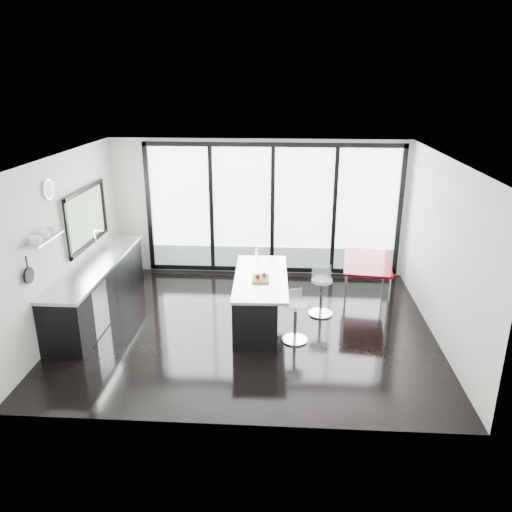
# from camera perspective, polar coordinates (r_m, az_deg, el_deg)

# --- Properties ---
(floor) EXTENTS (6.00, 5.00, 0.00)m
(floor) POSITION_cam_1_polar(r_m,az_deg,el_deg) (8.40, -0.82, -8.08)
(floor) COLOR black
(floor) RESTS_ON ground
(ceiling) EXTENTS (6.00, 5.00, 0.00)m
(ceiling) POSITION_cam_1_polar(r_m,az_deg,el_deg) (7.52, -0.92, 11.16)
(ceiling) COLOR white
(ceiling) RESTS_ON wall_back
(wall_back) EXTENTS (6.00, 0.09, 2.80)m
(wall_back) POSITION_cam_1_polar(r_m,az_deg,el_deg) (10.23, 1.73, 4.70)
(wall_back) COLOR beige
(wall_back) RESTS_ON ground
(wall_front) EXTENTS (6.00, 0.00, 2.80)m
(wall_front) POSITION_cam_1_polar(r_m,az_deg,el_deg) (5.55, -2.89, -7.28)
(wall_front) COLOR beige
(wall_front) RESTS_ON ground
(wall_left) EXTENTS (0.26, 5.00, 2.80)m
(wall_left) POSITION_cam_1_polar(r_m,az_deg,el_deg) (8.79, -20.47, 2.90)
(wall_left) COLOR beige
(wall_left) RESTS_ON ground
(wall_right) EXTENTS (0.00, 5.00, 2.80)m
(wall_right) POSITION_cam_1_polar(r_m,az_deg,el_deg) (8.19, 20.56, 0.51)
(wall_right) COLOR beige
(wall_right) RESTS_ON ground
(counter_cabinets) EXTENTS (0.69, 3.24, 1.36)m
(counter_cabinets) POSITION_cam_1_polar(r_m,az_deg,el_deg) (9.14, -17.62, -3.47)
(counter_cabinets) COLOR black
(counter_cabinets) RESTS_ON floor
(island) EXTENTS (0.93, 2.08, 1.09)m
(island) POSITION_cam_1_polar(r_m,az_deg,el_deg) (8.37, 0.09, -4.94)
(island) COLOR black
(island) RESTS_ON floor
(bar_stool_near) EXTENTS (0.52, 0.52, 0.64)m
(bar_stool_near) POSITION_cam_1_polar(r_m,az_deg,el_deg) (7.87, 4.50, -7.57)
(bar_stool_near) COLOR silver
(bar_stool_near) RESTS_ON floor
(bar_stool_far) EXTENTS (0.43, 0.43, 0.67)m
(bar_stool_far) POSITION_cam_1_polar(r_m,az_deg,el_deg) (8.75, 7.46, -4.63)
(bar_stool_far) COLOR silver
(bar_stool_far) RESTS_ON floor
(red_table) EXTENTS (1.00, 1.54, 0.78)m
(red_table) POSITION_cam_1_polar(r_m,az_deg,el_deg) (9.43, 12.44, -2.77)
(red_table) COLOR #7C0005
(red_table) RESTS_ON floor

